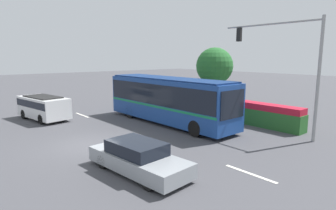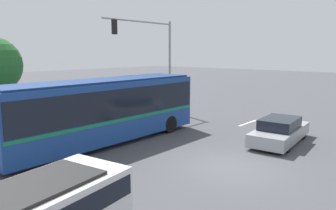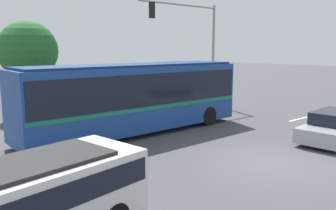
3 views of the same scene
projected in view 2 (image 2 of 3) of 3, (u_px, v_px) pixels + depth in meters
ground_plane at (230, 167)px, 12.86m from camera, size 140.00×140.00×0.00m
city_bus at (105, 107)px, 16.00m from camera, size 11.14×2.68×3.26m
sedan_foreground at (280, 131)px, 16.24m from camera, size 4.91×2.24×1.30m
traffic_light_pole at (155, 51)px, 22.97m from camera, size 6.34×0.24×6.89m
flowering_hedge at (120, 107)px, 22.48m from camera, size 6.11×1.07×1.57m
lane_stripe_mid at (248, 123)px, 20.85m from camera, size 2.40×0.16×0.01m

